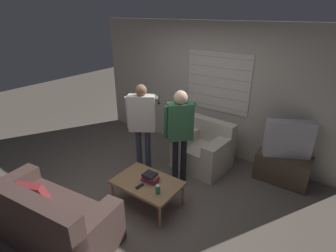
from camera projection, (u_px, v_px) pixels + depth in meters
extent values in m
plane|color=#665B51|center=(144.00, 196.00, 4.17)|extent=(16.00, 16.00, 0.00)
cube|color=#BCB7A8|center=(208.00, 89.00, 5.17)|extent=(5.20, 0.06, 2.55)
cube|color=silver|center=(218.00, 82.00, 4.95)|extent=(1.27, 0.02, 1.13)
cube|color=#A4A099|center=(216.00, 106.00, 5.13)|extent=(1.25, 0.00, 0.01)
cube|color=#A4A099|center=(216.00, 97.00, 5.06)|extent=(1.25, 0.00, 0.01)
cube|color=#A4A099|center=(217.00, 87.00, 4.98)|extent=(1.25, 0.00, 0.01)
cube|color=#A4A099|center=(218.00, 78.00, 4.90)|extent=(1.25, 0.00, 0.01)
cube|color=#A4A099|center=(219.00, 68.00, 4.83)|extent=(1.25, 0.00, 0.01)
cube|color=#A4A099|center=(220.00, 57.00, 4.75)|extent=(1.25, 0.00, 0.01)
cube|color=#4C3833|center=(51.00, 222.00, 3.37)|extent=(1.86, 1.02, 0.42)
cube|color=#4C3833|center=(22.00, 209.00, 2.95)|extent=(1.78, 0.41, 0.46)
cube|color=#4C3833|center=(9.00, 185.00, 3.58)|extent=(0.34, 0.83, 0.19)
cube|color=#4C3833|center=(93.00, 225.00, 2.91)|extent=(0.34, 0.83, 0.19)
cube|color=#9E3338|center=(33.00, 193.00, 3.41)|extent=(0.42, 0.35, 0.37)
cube|color=beige|center=(202.00, 156.00, 4.87)|extent=(0.98, 0.87, 0.44)
cube|color=beige|center=(212.00, 130.00, 4.90)|extent=(0.92, 0.28, 0.41)
cube|color=beige|center=(219.00, 147.00, 4.54)|extent=(0.31, 0.81, 0.20)
cube|color=beige|center=(188.00, 136.00, 4.93)|extent=(0.31, 0.81, 0.20)
cube|color=#9E754C|center=(147.00, 183.00, 3.85)|extent=(0.97, 0.65, 0.04)
cylinder|color=#9E754C|center=(138.00, 175.00, 4.38)|extent=(0.04, 0.04, 0.36)
cylinder|color=#9E754C|center=(183.00, 195.00, 3.91)|extent=(0.04, 0.04, 0.36)
cylinder|color=#9E754C|center=(113.00, 193.00, 3.96)|extent=(0.04, 0.04, 0.36)
cylinder|color=#9E754C|center=(160.00, 217.00, 3.48)|extent=(0.04, 0.04, 0.36)
cube|color=#4C3D2D|center=(282.00, 168.00, 4.47)|extent=(0.85, 0.46, 0.49)
cube|color=#B2B2B7|center=(288.00, 139.00, 4.24)|extent=(0.75, 0.51, 0.62)
cube|color=black|center=(287.00, 136.00, 4.34)|extent=(0.57, 0.29, 0.51)
cylinder|color=#33384C|center=(139.00, 151.00, 4.67)|extent=(0.10, 0.10, 0.82)
cylinder|color=#33384C|center=(148.00, 151.00, 4.66)|extent=(0.10, 0.10, 0.82)
cube|color=beige|center=(142.00, 113.00, 4.37)|extent=(0.48, 0.41, 0.62)
sphere|color=#846042|center=(141.00, 90.00, 4.22)|extent=(0.19, 0.19, 0.19)
cylinder|color=beige|center=(128.00, 113.00, 4.43)|extent=(0.14, 0.17, 0.59)
cylinder|color=beige|center=(158.00, 99.00, 4.55)|extent=(0.37, 0.51, 0.30)
cube|color=black|center=(159.00, 101.00, 4.84)|extent=(0.07, 0.08, 0.13)
cylinder|color=black|center=(175.00, 160.00, 4.39)|extent=(0.10, 0.10, 0.80)
cylinder|color=black|center=(183.00, 160.00, 4.41)|extent=(0.10, 0.10, 0.80)
cube|color=#336642|center=(180.00, 122.00, 4.11)|extent=(0.42, 0.43, 0.60)
sphere|color=beige|center=(181.00, 97.00, 3.95)|extent=(0.21, 0.21, 0.21)
cylinder|color=#336642|center=(166.00, 122.00, 4.12)|extent=(0.16, 0.16, 0.58)
cylinder|color=#336642|center=(189.00, 105.00, 4.32)|extent=(0.46, 0.44, 0.26)
cube|color=black|center=(185.00, 105.00, 4.60)|extent=(0.08, 0.07, 0.13)
cube|color=#75387F|center=(150.00, 180.00, 3.86)|extent=(0.24, 0.16, 0.04)
cube|color=maroon|center=(151.00, 178.00, 3.84)|extent=(0.24, 0.15, 0.03)
cube|color=beige|center=(151.00, 175.00, 3.84)|extent=(0.20, 0.16, 0.03)
cube|color=black|center=(150.00, 175.00, 3.80)|extent=(0.18, 0.17, 0.03)
cylinder|color=#238E47|center=(158.00, 189.00, 3.58)|extent=(0.07, 0.07, 0.12)
cylinder|color=silver|center=(158.00, 186.00, 3.55)|extent=(0.06, 0.06, 0.00)
cube|color=black|center=(140.00, 186.00, 3.72)|extent=(0.06, 0.13, 0.02)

